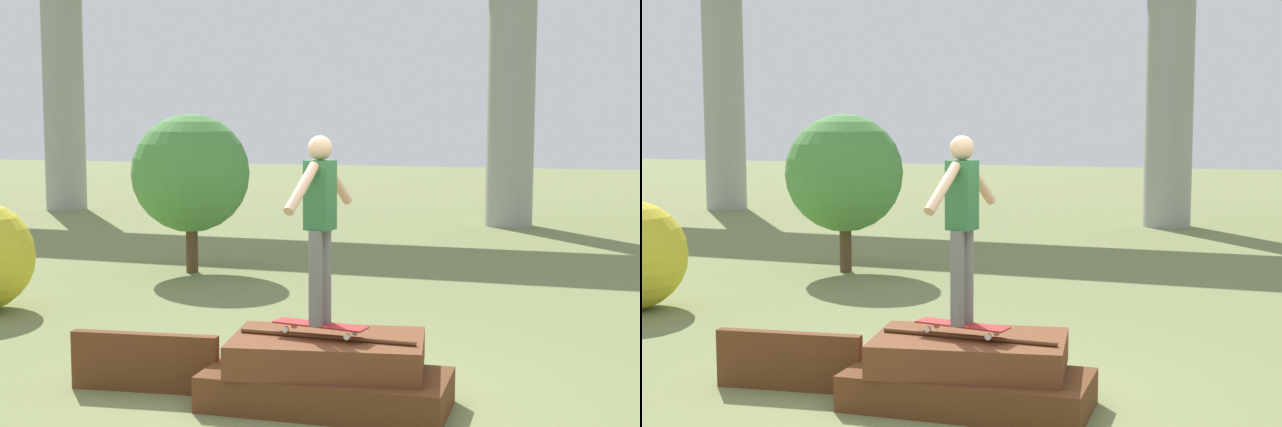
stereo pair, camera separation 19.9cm
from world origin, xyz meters
TOP-DOWN VIEW (x-y plane):
  - ground_plane at (0.00, 0.00)m, footprint 80.00×80.00m
  - scrap_pile at (-0.01, 0.04)m, footprint 2.15×1.27m
  - scrap_plank_loose at (-1.72, -0.08)m, footprint 1.40×0.29m
  - skateboard at (-0.06, -0.00)m, footprint 0.86×0.31m
  - skater at (-0.06, -0.00)m, footprint 0.26×1.18m
  - tree_behind_left at (-4.19, 5.87)m, footprint 1.91×1.91m

SIDE VIEW (x-z plane):
  - ground_plane at x=0.00m, z-range 0.00..0.00m
  - scrap_plank_loose at x=-1.72m, z-range 0.00..0.54m
  - scrap_pile at x=-0.01m, z-range -0.03..0.61m
  - skateboard at x=-0.06m, z-range 0.68..0.76m
  - tree_behind_left at x=-4.19m, z-range 0.33..2.91m
  - skater at x=-0.06m, z-range 0.86..2.48m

